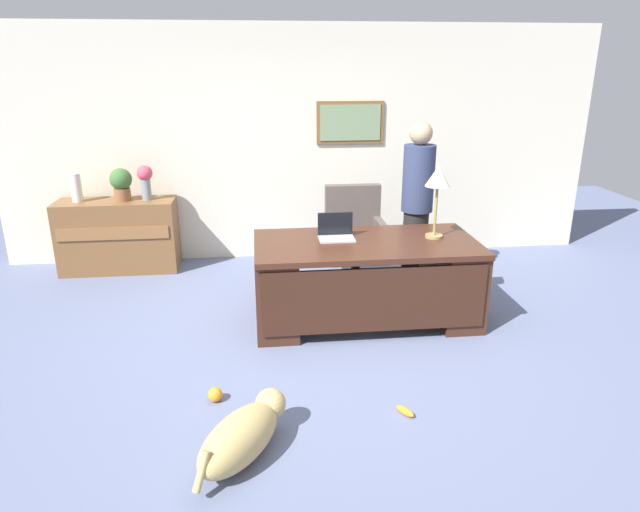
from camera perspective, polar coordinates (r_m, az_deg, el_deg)
name	(u,v)px	position (r m, az deg, el deg)	size (l,w,h in m)	color
ground_plane	(330,353)	(4.68, 1.08, -9.89)	(12.00, 12.00, 0.00)	slate
back_wall	(303,145)	(6.74, -1.76, 11.28)	(7.00, 0.16, 2.70)	beige
desk	(366,278)	(5.10, 4.70, -2.26)	(1.99, 0.99, 0.76)	#422316
credenza	(119,236)	(6.76, -19.80, 1.97)	(1.29, 0.50, 0.81)	brown
armchair	(355,239)	(6.06, 3.54, 1.75)	(0.60, 0.59, 1.02)	#564C47
person_standing	(417,204)	(5.84, 9.84, 5.21)	(0.32, 0.32, 1.73)	#262323
dog_lying	(243,435)	(3.56, -7.87, -17.59)	(0.64, 0.75, 0.30)	tan
laptop	(336,232)	(5.08, 1.64, 2.44)	(0.32, 0.22, 0.22)	#B2B5BA
desk_lamp	(438,181)	(5.10, 11.89, 7.48)	(0.22, 0.22, 0.66)	#9E8447
vase_with_flowers	(145,179)	(6.54, -17.36, 7.51)	(0.17, 0.17, 0.39)	gray
vase_empty	(76,188)	(6.74, -23.57, 6.39)	(0.12, 0.12, 0.31)	silver
potted_plant	(121,183)	(6.60, -19.59, 7.02)	(0.24, 0.24, 0.36)	brown
dog_toy_ball	(215,395)	(4.13, -10.62, -13.70)	(0.10, 0.10, 0.10)	orange
dog_toy_bone	(405,411)	(3.99, 8.66, -15.34)	(0.15, 0.05, 0.05)	orange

